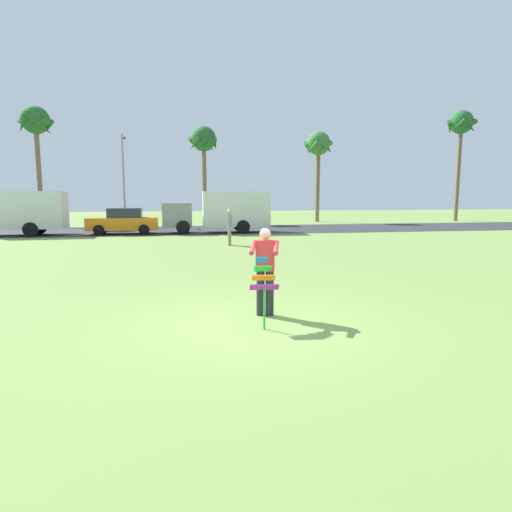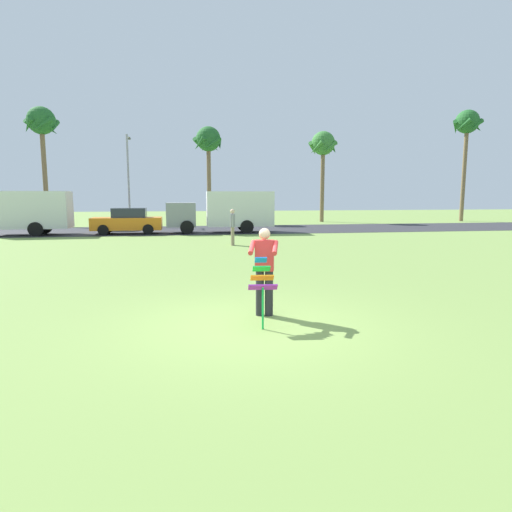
{
  "view_description": "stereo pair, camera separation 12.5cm",
  "coord_description": "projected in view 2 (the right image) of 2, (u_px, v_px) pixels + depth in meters",
  "views": [
    {
      "loc": [
        -1.33,
        -7.52,
        2.35
      ],
      "look_at": [
        0.34,
        1.63,
        1.05
      ],
      "focal_mm": 30.31,
      "sensor_mm": 36.0,
      "label": 1
    },
    {
      "loc": [
        -1.2,
        -7.54,
        2.35
      ],
      "look_at": [
        0.34,
        1.63,
        1.05
      ],
      "focal_mm": 30.31,
      "sensor_mm": 36.0,
      "label": 2
    }
  ],
  "objects": [
    {
      "name": "palm_tree_right_near",
      "position": [
        208.0,
        143.0,
        36.97
      ],
      "size": [
        2.58,
        2.71,
        8.22
      ],
      "color": "brown",
      "rests_on": "ground"
    },
    {
      "name": "parked_car_orange",
      "position": [
        128.0,
        221.0,
        26.72
      ],
      "size": [
        4.21,
        1.85,
        1.6
      ],
      "color": "orange",
      "rests_on": "ground"
    },
    {
      "name": "ground_plane",
      "position": [
        253.0,
        325.0,
        7.88
      ],
      "size": [
        120.0,
        120.0,
        0.0
      ],
      "primitive_type": "plane",
      "color": "olive"
    },
    {
      "name": "palm_tree_centre_far",
      "position": [
        323.0,
        147.0,
        38.58
      ],
      "size": [
        2.58,
        2.71,
        8.05
      ],
      "color": "brown",
      "rests_on": "ground"
    },
    {
      "name": "person_walker_near",
      "position": [
        233.0,
        226.0,
        20.53
      ],
      "size": [
        0.24,
        0.57,
        1.73
      ],
      "color": "gray",
      "rests_on": "ground"
    },
    {
      "name": "palm_tree_left_near",
      "position": [
        42.0,
        126.0,
        33.2
      ],
      "size": [
        2.58,
        2.71,
        9.13
      ],
      "color": "brown",
      "rests_on": "ground"
    },
    {
      "name": "parked_truck_grey_van",
      "position": [
        227.0,
        211.0,
        27.65
      ],
      "size": [
        6.75,
        2.23,
        2.62
      ],
      "color": "gray",
      "rests_on": "ground"
    },
    {
      "name": "streetlight_pole",
      "position": [
        128.0,
        174.0,
        33.44
      ],
      "size": [
        0.24,
        1.65,
        7.0
      ],
      "color": "#9E9EA3",
      "rests_on": "ground"
    },
    {
      "name": "kite_held",
      "position": [
        262.0,
        281.0,
        7.71
      ],
      "size": [
        0.52,
        0.66,
        1.23
      ],
      "color": "blue",
      "rests_on": "ground"
    },
    {
      "name": "road_strip",
      "position": [
        201.0,
        230.0,
        29.93
      ],
      "size": [
        120.0,
        8.0,
        0.01
      ],
      "primitive_type": "cube",
      "color": "#2D2D33",
      "rests_on": "ground"
    },
    {
      "name": "palm_tree_far_left",
      "position": [
        467.0,
        127.0,
        39.27
      ],
      "size": [
        2.58,
        2.71,
        10.08
      ],
      "color": "brown",
      "rests_on": "ground"
    },
    {
      "name": "person_kite_flyer",
      "position": [
        264.0,
        268.0,
        8.4
      ],
      "size": [
        0.66,
        0.74,
        1.73
      ],
      "color": "#26262B",
      "rests_on": "ground"
    },
    {
      "name": "parked_truck_white_box",
      "position": [
        18.0,
        212.0,
        25.6
      ],
      "size": [
        6.76,
        2.26,
        2.62
      ],
      "color": "silver",
      "rests_on": "ground"
    }
  ]
}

